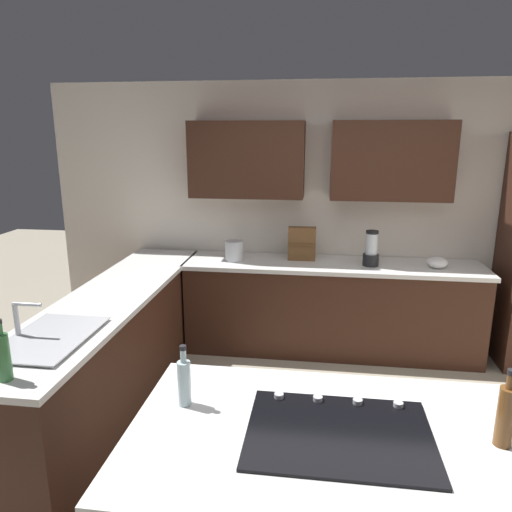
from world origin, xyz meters
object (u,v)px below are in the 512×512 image
(mixing_bowl, at_px, (437,262))
(spice_rack, at_px, (302,244))
(kettle, at_px, (234,251))
(dish_soap_bottle, at_px, (3,356))
(cooktop, at_px, (339,433))
(blender, at_px, (371,251))
(oil_bottle, at_px, (184,381))
(second_bottle, at_px, (506,415))
(sink_unit, at_px, (48,337))

(mixing_bowl, height_order, spice_rack, spice_rack)
(kettle, bearing_deg, mixing_bowl, 180.00)
(dish_soap_bottle, bearing_deg, cooktop, 172.25)
(mixing_bowl, bearing_deg, blender, -0.00)
(dish_soap_bottle, relative_size, oil_bottle, 1.11)
(blender, xyz_separation_m, kettle, (1.30, 0.00, -0.04))
(dish_soap_bottle, height_order, second_bottle, second_bottle)
(oil_bottle, bearing_deg, kettle, -84.65)
(kettle, relative_size, dish_soap_bottle, 0.61)
(kettle, bearing_deg, cooktop, 109.23)
(sink_unit, relative_size, cooktop, 0.92)
(blender, bearing_deg, dish_soap_bottle, 50.44)
(spice_rack, bearing_deg, cooktop, 95.76)
(cooktop, relative_size, spice_rack, 2.34)
(spice_rack, height_order, dish_soap_bottle, same)
(cooktop, relative_size, dish_soap_bottle, 2.34)
(oil_bottle, distance_m, second_bottle, 1.34)
(kettle, distance_m, oil_bottle, 2.55)
(mixing_bowl, bearing_deg, cooktop, 70.06)
(spice_rack, height_order, oil_bottle, spice_rack)
(cooktop, height_order, second_bottle, second_bottle)
(spice_rack, bearing_deg, dish_soap_bottle, 61.90)
(kettle, relative_size, second_bottle, 0.60)
(spice_rack, height_order, kettle, spice_rack)
(mixing_bowl, relative_size, oil_bottle, 0.64)
(cooktop, relative_size, mixing_bowl, 4.03)
(kettle, height_order, second_bottle, second_bottle)
(blender, distance_m, mixing_bowl, 0.61)
(cooktop, height_order, spice_rack, spice_rack)
(sink_unit, bearing_deg, oil_bottle, 150.54)
(sink_unit, distance_m, spice_rack, 2.53)
(spice_rack, distance_m, kettle, 0.66)
(cooktop, bearing_deg, blender, -97.86)
(second_bottle, bearing_deg, sink_unit, -16.20)
(sink_unit, bearing_deg, blender, -136.61)
(blender, height_order, dish_soap_bottle, blender)
(cooktop, bearing_deg, oil_bottle, -10.66)
(dish_soap_bottle, bearing_deg, oil_bottle, 174.38)
(spice_rack, xyz_separation_m, oil_bottle, (0.41, 2.66, -0.05))
(spice_rack, distance_m, dish_soap_bottle, 2.91)
(blender, xyz_separation_m, spice_rack, (0.65, -0.12, 0.02))
(blender, bearing_deg, oil_bottle, 67.30)
(second_bottle, bearing_deg, blender, -84.08)
(sink_unit, bearing_deg, spice_rack, -124.41)
(cooktop, bearing_deg, sink_unit, -22.40)
(blender, bearing_deg, kettle, 0.00)
(blender, relative_size, oil_bottle, 1.14)
(oil_bottle, bearing_deg, second_bottle, 175.31)
(spice_rack, bearing_deg, oil_bottle, 81.19)
(dish_soap_bottle, distance_m, second_bottle, 2.30)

